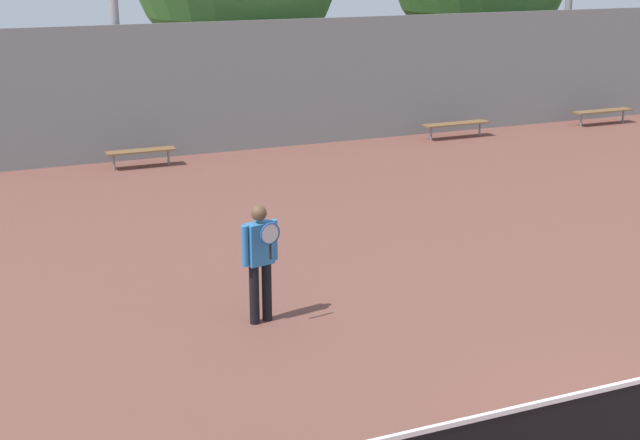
{
  "coord_description": "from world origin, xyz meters",
  "views": [
    {
      "loc": [
        -6.61,
        -6.0,
        5.11
      ],
      "look_at": [
        -1.42,
        6.26,
        1.0
      ],
      "focal_mm": 50.0,
      "sensor_mm": 36.0,
      "label": 1
    }
  ],
  "objects_px": {
    "bench_courtside_near": "(456,124)",
    "bench_adjacent_court": "(603,112)",
    "tennis_player": "(260,256)",
    "bench_by_gate": "(141,152)"
  },
  "relations": [
    {
      "from": "tennis_player",
      "to": "bench_by_gate",
      "type": "height_order",
      "value": "tennis_player"
    },
    {
      "from": "tennis_player",
      "to": "bench_adjacent_court",
      "type": "height_order",
      "value": "tennis_player"
    },
    {
      "from": "bench_adjacent_court",
      "to": "bench_by_gate",
      "type": "xyz_separation_m",
      "value": [
        -13.82,
        0.0,
        -0.0
      ]
    },
    {
      "from": "bench_courtside_near",
      "to": "bench_by_gate",
      "type": "relative_size",
      "value": 1.18
    },
    {
      "from": "bench_courtside_near",
      "to": "bench_adjacent_court",
      "type": "relative_size",
      "value": 1.0
    },
    {
      "from": "tennis_player",
      "to": "bench_courtside_near",
      "type": "distance_m",
      "value": 13.44
    },
    {
      "from": "bench_courtside_near",
      "to": "bench_by_gate",
      "type": "xyz_separation_m",
      "value": [
        -8.75,
        -0.0,
        -0.0
      ]
    },
    {
      "from": "tennis_player",
      "to": "bench_by_gate",
      "type": "relative_size",
      "value": 1.04
    },
    {
      "from": "tennis_player",
      "to": "bench_adjacent_court",
      "type": "distance_m",
      "value": 17.29
    },
    {
      "from": "bench_adjacent_court",
      "to": "tennis_player",
      "type": "bearing_deg",
      "value": -145.35
    }
  ]
}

